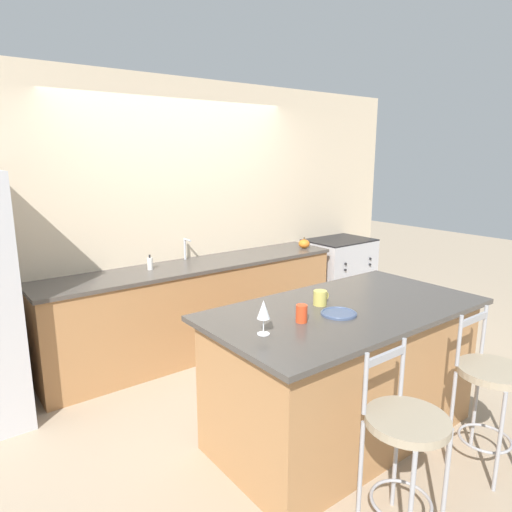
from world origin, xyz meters
name	(u,v)px	position (x,y,z in m)	size (l,w,h in m)	color
ground_plane	(217,363)	(0.00, 0.00, 0.00)	(18.00, 18.00, 0.00)	tan
wall_back	(179,217)	(0.00, 0.66, 1.35)	(6.00, 0.07, 2.70)	beige
back_counter	(197,308)	(0.00, 0.36, 0.46)	(3.09, 0.64, 0.92)	#A87547
sink_faucet	(186,246)	(0.00, 0.55, 1.06)	(0.02, 0.13, 0.22)	#ADAFB5
kitchen_island	(343,371)	(0.11, -1.50, 0.48)	(1.96, 1.05, 0.95)	#A87547
oven_range	(338,276)	(2.03, 0.34, 0.47)	(0.80, 0.63, 0.94)	#B7B7BC
bar_stool_near	(404,439)	(-0.33, -2.30, 0.57)	(0.42, 0.42, 1.02)	#99999E
bar_stool_far	(490,386)	(0.55, -2.30, 0.57)	(0.42, 0.42, 1.02)	#99999E
dinner_plate	(339,313)	(-0.04, -1.57, 0.96)	(0.23, 0.23, 0.02)	#425170
wine_glass	(264,310)	(-0.63, -1.53, 1.10)	(0.08, 0.08, 0.20)	white
coffee_mug	(321,298)	(0.01, -1.36, 1.01)	(0.13, 0.09, 0.10)	#C1B251
tumbler_cup	(302,314)	(-0.32, -1.52, 1.01)	(0.07, 0.07, 0.11)	red
pumpkin_decoration	(304,244)	(1.36, 0.26, 0.97)	(0.13, 0.13, 0.12)	orange
soap_bottle	(150,263)	(-0.46, 0.39, 0.98)	(0.05, 0.05, 0.14)	silver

